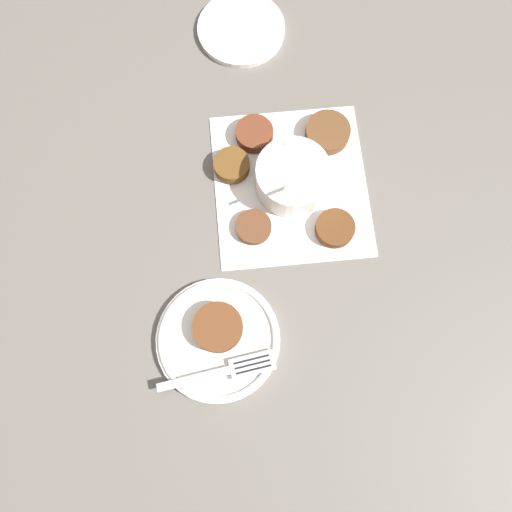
{
  "coord_description": "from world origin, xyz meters",
  "views": [
    {
      "loc": [
        -0.33,
        0.12,
        0.75
      ],
      "look_at": [
        -0.13,
        0.08,
        0.02
      ],
      "focal_mm": 35.0,
      "sensor_mm": 36.0,
      "label": 1
    }
  ],
  "objects_px": {
    "fritter_on_plate": "(218,327)",
    "sauce_bowl": "(292,178)",
    "serving_plate": "(218,339)",
    "fork": "(229,370)",
    "extra_saucer": "(241,29)"
  },
  "relations": [
    {
      "from": "sauce_bowl",
      "to": "fritter_on_plate",
      "type": "bearing_deg",
      "value": 143.69
    },
    {
      "from": "fritter_on_plate",
      "to": "fork",
      "type": "bearing_deg",
      "value": -174.75
    },
    {
      "from": "serving_plate",
      "to": "fork",
      "type": "distance_m",
      "value": 0.05
    },
    {
      "from": "fritter_on_plate",
      "to": "sauce_bowl",
      "type": "bearing_deg",
      "value": -36.31
    },
    {
      "from": "sauce_bowl",
      "to": "extra_saucer",
      "type": "relative_size",
      "value": 0.82
    },
    {
      "from": "fritter_on_plate",
      "to": "extra_saucer",
      "type": "distance_m",
      "value": 0.53
    },
    {
      "from": "sauce_bowl",
      "to": "fritter_on_plate",
      "type": "height_order",
      "value": "sauce_bowl"
    },
    {
      "from": "fritter_on_plate",
      "to": "extra_saucer",
      "type": "bearing_deg",
      "value": -13.87
    },
    {
      "from": "sauce_bowl",
      "to": "fork",
      "type": "relative_size",
      "value": 0.73
    },
    {
      "from": "sauce_bowl",
      "to": "serving_plate",
      "type": "distance_m",
      "value": 0.27
    },
    {
      "from": "extra_saucer",
      "to": "fork",
      "type": "bearing_deg",
      "value": 168.14
    },
    {
      "from": "sauce_bowl",
      "to": "serving_plate",
      "type": "xyz_separation_m",
      "value": [
        -0.22,
        0.16,
        -0.02
      ]
    },
    {
      "from": "serving_plate",
      "to": "sauce_bowl",
      "type": "bearing_deg",
      "value": -35.04
    },
    {
      "from": "fritter_on_plate",
      "to": "extra_saucer",
      "type": "relative_size",
      "value": 0.47
    },
    {
      "from": "sauce_bowl",
      "to": "serving_plate",
      "type": "relative_size",
      "value": 0.69
    }
  ]
}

